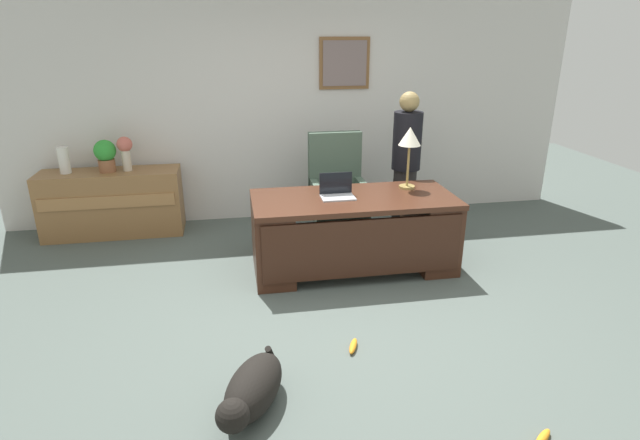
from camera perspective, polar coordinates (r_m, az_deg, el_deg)
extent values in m
plane|color=#4C5651|center=(4.37, 1.69, -10.57)|extent=(12.00, 12.00, 0.00)
cube|color=silver|center=(6.37, -3.00, 12.33)|extent=(7.00, 0.12, 2.70)
cube|color=brown|center=(6.35, 2.76, 17.18)|extent=(0.61, 0.03, 0.60)
cube|color=slate|center=(6.33, 2.80, 17.17)|extent=(0.53, 0.01, 0.52)
cube|color=#422316|center=(4.91, 3.84, 2.34)|extent=(1.96, 0.88, 0.05)
cube|color=#422316|center=(4.93, -5.37, -2.33)|extent=(0.36, 0.82, 0.70)
cube|color=#422316|center=(5.28, 12.22, -1.11)|extent=(0.36, 0.82, 0.70)
cube|color=#381E13|center=(4.67, 4.92, -3.19)|extent=(1.86, 0.04, 0.56)
cube|color=olive|center=(6.36, -22.26, 1.78)|extent=(1.55, 0.48, 0.76)
cube|color=#A16F40|center=(6.10, -22.81, 1.85)|extent=(1.45, 0.02, 0.14)
cube|color=#475B4C|center=(5.74, 2.09, 1.32)|extent=(0.60, 0.58, 0.18)
cylinder|color=black|center=(5.82, 2.07, -0.82)|extent=(0.10, 0.10, 0.28)
cylinder|color=black|center=(5.86, 2.05, -1.86)|extent=(0.52, 0.52, 0.05)
cube|color=#475B4C|center=(5.83, 1.66, 6.32)|extent=(0.60, 0.12, 0.73)
cube|color=#475B4C|center=(5.63, -0.47, 3.09)|extent=(0.08, 0.50, 0.22)
cube|color=#475B4C|center=(5.73, 4.67, 3.36)|extent=(0.08, 0.50, 0.22)
cylinder|color=#262323|center=(5.96, 9.35, 2.05)|extent=(0.26, 0.26, 0.79)
cylinder|color=black|center=(5.78, 9.76, 8.76)|extent=(0.32, 0.32, 0.64)
sphere|color=#9B814E|center=(5.71, 10.02, 12.95)|extent=(0.22, 0.22, 0.22)
ellipsoid|color=black|center=(3.39, -7.44, -18.11)|extent=(0.54, 0.69, 0.30)
sphere|color=black|center=(3.15, -9.80, -20.85)|extent=(0.20, 0.20, 0.20)
cylinder|color=black|center=(3.60, -5.49, -14.95)|extent=(0.10, 0.15, 0.21)
cube|color=#B2B5BA|center=(4.86, 2.01, 2.56)|extent=(0.32, 0.22, 0.01)
cube|color=black|center=(4.92, 1.77, 4.18)|extent=(0.32, 0.01, 0.21)
cylinder|color=#9E8447|center=(5.25, 9.72, 3.70)|extent=(0.16, 0.16, 0.02)
cylinder|color=#9E8447|center=(5.19, 9.87, 6.03)|extent=(0.02, 0.02, 0.42)
cone|color=silver|center=(5.13, 10.07, 9.25)|extent=(0.22, 0.22, 0.18)
cylinder|color=beige|center=(6.18, -20.89, 6.26)|extent=(0.10, 0.10, 0.23)
sphere|color=#C56153|center=(6.15, -21.11, 7.94)|extent=(0.17, 0.17, 0.17)
cylinder|color=silver|center=(6.34, -26.81, 6.00)|extent=(0.12, 0.12, 0.30)
cylinder|color=brown|center=(6.24, -22.80, 5.67)|extent=(0.18, 0.18, 0.14)
sphere|color=green|center=(6.20, -23.02, 7.19)|extent=(0.24, 0.24, 0.24)
ellipsoid|color=orange|center=(3.95, 3.75, -13.94)|extent=(0.12, 0.20, 0.05)
ellipsoid|color=orange|center=(3.47, 23.73, -21.52)|extent=(0.18, 0.15, 0.05)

